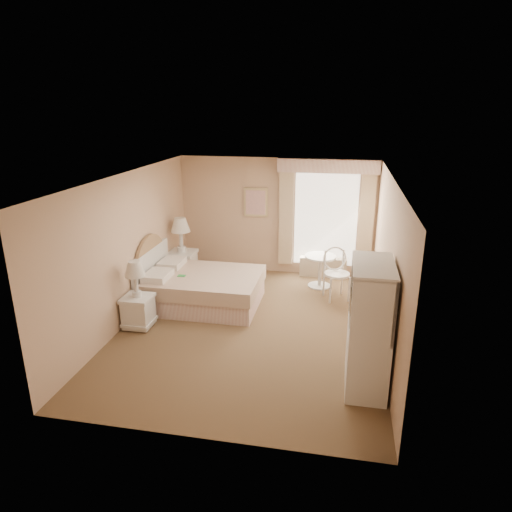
% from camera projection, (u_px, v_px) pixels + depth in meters
% --- Properties ---
extents(room, '(4.21, 5.51, 2.51)m').
position_uv_depth(room, '(251.00, 256.00, 7.24)').
color(room, brown).
rests_on(room, ground).
extents(window, '(2.05, 0.22, 2.51)m').
position_uv_depth(window, '(326.00, 216.00, 9.50)').
color(window, white).
rests_on(window, room).
extents(framed_art, '(0.52, 0.04, 0.62)m').
position_uv_depth(framed_art, '(256.00, 202.00, 9.76)').
color(framed_art, tan).
rests_on(framed_art, room).
extents(bed, '(2.07, 1.56, 1.38)m').
position_uv_depth(bed, '(199.00, 287.00, 8.41)').
color(bed, tan).
rests_on(bed, room).
extents(nightstand_near, '(0.47, 0.47, 1.14)m').
position_uv_depth(nightstand_near, '(138.00, 303.00, 7.51)').
color(nightstand_near, silver).
rests_on(nightstand_near, room).
extents(nightstand_far, '(0.55, 0.55, 1.34)m').
position_uv_depth(nightstand_far, '(182.00, 258.00, 9.49)').
color(nightstand_far, silver).
rests_on(nightstand_far, room).
extents(round_table, '(0.63, 0.63, 0.66)m').
position_uv_depth(round_table, '(320.00, 266.00, 9.20)').
color(round_table, silver).
rests_on(round_table, room).
extents(cafe_chair, '(0.62, 0.62, 0.99)m').
position_uv_depth(cafe_chair, '(336.00, 269.00, 8.63)').
color(cafe_chair, silver).
rests_on(cafe_chair, room).
extents(armoire, '(0.51, 1.02, 1.69)m').
position_uv_depth(armoire, '(369.00, 337.00, 5.85)').
color(armoire, silver).
rests_on(armoire, room).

